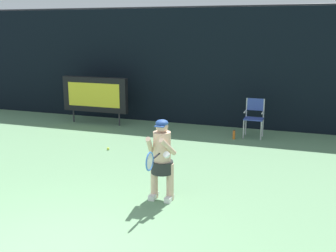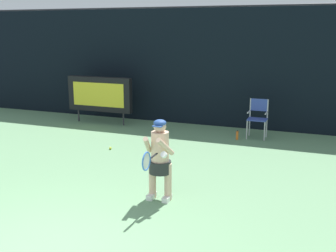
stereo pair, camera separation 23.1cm
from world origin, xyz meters
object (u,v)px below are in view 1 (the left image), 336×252
water_bottle (234,135)px  tennis_racket (150,161)px  tennis_ball_loose (108,149)px  scoreboard (95,95)px  tennis_player (162,157)px  umpire_chair (254,115)px

water_bottle → tennis_racket: bearing=-94.8°
tennis_racket → tennis_ball_loose: 3.97m
scoreboard → tennis_ball_loose: (1.73, -2.52, -0.91)m
scoreboard → tennis_racket: scoreboard is taller
tennis_player → water_bottle: bearing=84.0°
tennis_ball_loose → tennis_racket: bearing=-52.3°
scoreboard → tennis_ball_loose: size_ratio=32.35×
scoreboard → water_bottle: (4.53, -0.43, -0.82)m
umpire_chair → tennis_player: tennis_player is taller
tennis_player → scoreboard: bearing=129.4°
scoreboard → water_bottle: scoreboard is taller
umpire_chair → water_bottle: (-0.47, -0.42, -0.50)m
scoreboard → water_bottle: 4.63m
water_bottle → tennis_ball_loose: size_ratio=3.90×
water_bottle → tennis_player: 4.58m
tennis_ball_loose → umpire_chair: bearing=37.5°
tennis_racket → tennis_ball_loose: size_ratio=8.85×
water_bottle → tennis_player: bearing=-96.0°
umpire_chair → tennis_player: size_ratio=0.74×
umpire_chair → tennis_ball_loose: (-3.28, -2.51, -0.58)m
tennis_player → tennis_ball_loose: (-2.33, 2.41, -0.76)m
tennis_player → tennis_ball_loose: 3.44m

